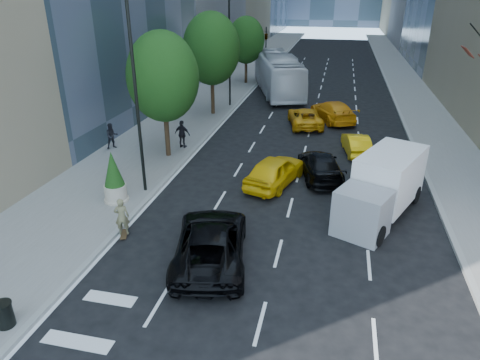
% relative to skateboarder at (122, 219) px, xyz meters
% --- Properties ---
extents(ground, '(160.00, 160.00, 0.00)m').
position_rel_skateboarder_xyz_m(ground, '(5.60, 0.19, -0.83)').
color(ground, black).
rests_on(ground, ground).
extents(sidewalk_left, '(6.00, 120.00, 0.15)m').
position_rel_skateboarder_xyz_m(sidewalk_left, '(-3.40, 30.19, -0.76)').
color(sidewalk_left, slate).
rests_on(sidewalk_left, ground).
extents(sidewalk_right, '(4.00, 120.00, 0.15)m').
position_rel_skateboarder_xyz_m(sidewalk_right, '(15.60, 30.19, -0.76)').
color(sidewalk_right, slate).
rests_on(sidewalk_right, ground).
extents(lamp_near, '(2.13, 0.22, 10.00)m').
position_rel_skateboarder_xyz_m(lamp_near, '(-0.72, 4.19, 4.98)').
color(lamp_near, black).
rests_on(lamp_near, sidewalk_left).
extents(lamp_far, '(2.13, 0.22, 10.00)m').
position_rel_skateboarder_xyz_m(lamp_far, '(-0.72, 22.19, 4.98)').
color(lamp_far, black).
rests_on(lamp_far, sidewalk_left).
extents(tree_near, '(4.20, 4.20, 7.46)m').
position_rel_skateboarder_xyz_m(tree_near, '(-1.60, 9.19, 4.14)').
color(tree_near, black).
rests_on(tree_near, sidewalk_left).
extents(tree_mid, '(4.50, 4.50, 7.99)m').
position_rel_skateboarder_xyz_m(tree_mid, '(-1.60, 19.19, 4.48)').
color(tree_mid, black).
rests_on(tree_mid, sidewalk_left).
extents(tree_far, '(3.90, 3.90, 6.92)m').
position_rel_skateboarder_xyz_m(tree_far, '(-1.60, 32.19, 3.79)').
color(tree_far, black).
rests_on(tree_far, sidewalk_left).
extents(traffic_signal, '(2.48, 0.53, 5.20)m').
position_rel_skateboarder_xyz_m(traffic_signal, '(-0.80, 40.19, 3.40)').
color(traffic_signal, black).
rests_on(traffic_signal, sidewalk_left).
extents(skateboarder, '(0.71, 0.58, 1.67)m').
position_rel_skateboarder_xyz_m(skateboarder, '(0.00, 0.00, 0.00)').
color(skateboarder, olive).
rests_on(skateboarder, ground).
extents(black_sedan_lincoln, '(3.71, 6.10, 1.58)m').
position_rel_skateboarder_xyz_m(black_sedan_lincoln, '(4.11, -0.81, -0.04)').
color(black_sedan_lincoln, black).
rests_on(black_sedan_lincoln, ground).
extents(black_sedan_mercedes, '(3.07, 5.21, 1.42)m').
position_rel_skateboarder_xyz_m(black_sedan_mercedes, '(7.78, 8.19, -0.12)').
color(black_sedan_mercedes, black).
rests_on(black_sedan_mercedes, ground).
extents(taxi_a, '(3.11, 5.00, 1.59)m').
position_rel_skateboarder_xyz_m(taxi_a, '(5.46, 6.69, -0.04)').
color(taxi_a, yellow).
rests_on(taxi_a, ground).
extents(taxi_b, '(1.95, 4.01, 1.26)m').
position_rel_skateboarder_xyz_m(taxi_b, '(9.80, 12.52, -0.20)').
color(taxi_b, yellow).
rests_on(taxi_b, ground).
extents(taxi_c, '(3.28, 5.27, 1.36)m').
position_rel_skateboarder_xyz_m(taxi_c, '(6.10, 17.84, -0.15)').
color(taxi_c, orange).
rests_on(taxi_c, ground).
extents(taxi_d, '(4.20, 5.83, 1.57)m').
position_rel_skateboarder_xyz_m(taxi_d, '(8.13, 19.71, -0.05)').
color(taxi_d, orange).
rests_on(taxi_d, ground).
extents(city_bus, '(6.97, 13.89, 3.78)m').
position_rel_skateboarder_xyz_m(city_bus, '(2.40, 28.76, 1.05)').
color(city_bus, white).
rests_on(city_bus, ground).
extents(box_truck, '(4.40, 6.28, 2.84)m').
position_rel_skateboarder_xyz_m(box_truck, '(10.71, 4.43, 0.61)').
color(box_truck, white).
rests_on(box_truck, ground).
extents(pedestrian_a, '(1.02, 1.00, 1.65)m').
position_rel_skateboarder_xyz_m(pedestrian_a, '(-5.58, 9.59, 0.14)').
color(pedestrian_a, black).
rests_on(pedestrian_a, sidewalk_left).
extents(pedestrian_b, '(1.11, 0.58, 1.81)m').
position_rel_skateboarder_xyz_m(pedestrian_b, '(-1.20, 10.73, 0.22)').
color(pedestrian_b, black).
rests_on(pedestrian_b, sidewalk_left).
extents(trash_can, '(0.53, 0.53, 0.80)m').
position_rel_skateboarder_xyz_m(trash_can, '(-1.00, -5.81, -0.28)').
color(trash_can, black).
rests_on(trash_can, sidewalk_left).
extents(planter_shrub, '(1.07, 1.07, 2.56)m').
position_rel_skateboarder_xyz_m(planter_shrub, '(-1.75, 2.73, 0.53)').
color(planter_shrub, beige).
rests_on(planter_shrub, sidewalk_left).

